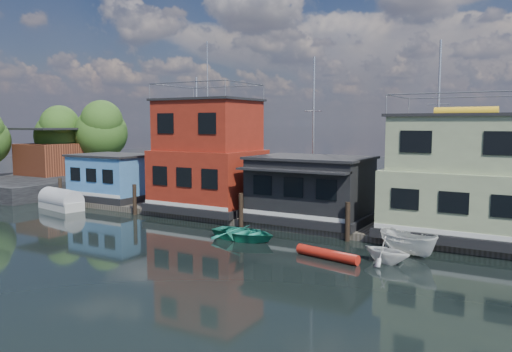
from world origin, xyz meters
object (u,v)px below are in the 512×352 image
Objects in this scene: houseboat_blue at (113,177)px; motorboat at (408,243)px; dinghy_teal at (244,233)px; houseboat_dark at (311,188)px; houseboat_green at (463,179)px; red_kayak at (327,254)px; houseboat_red at (208,158)px; dinghy_white at (386,250)px; tarp_runabout at (61,201)px.

motorboat is at bearing -9.77° from houseboat_blue.
houseboat_blue is 16.90m from dinghy_teal.
houseboat_green is (9.00, 0.02, 1.13)m from houseboat_dark.
motorboat is 1.01× the size of red_kayak.
houseboat_blue is 1.88× the size of motorboat.
houseboat_green reaches higher than red_kayak.
houseboat_red reaches higher than dinghy_white.
houseboat_blue is at bearing 74.16° from dinghy_teal.
motorboat is 1.95m from dinghy_white.
houseboat_red is (9.50, 0.00, 1.90)m from houseboat_blue.
houseboat_green is at bearing 0.00° from houseboat_blue.
tarp_runabout is (-28.05, -3.93, -2.92)m from houseboat_green.
houseboat_blue is 0.54× the size of houseboat_red.
dinghy_white is at bearing -170.59° from motorboat.
houseboat_red is at bearing 52.52° from dinghy_teal.
houseboat_blue is 9.69m from houseboat_red.
dinghy_teal is at bearing 178.04° from red_kayak.
houseboat_blue reaches higher than tarp_runabout.
dinghy_teal is (-8.81, -1.23, -0.26)m from motorboat.
houseboat_red reaches higher than motorboat.
dinghy_teal is at bearing -106.53° from houseboat_dark.
motorboat is at bearing -113.06° from houseboat_green.
houseboat_red reaches higher than houseboat_green.
dinghy_white is (14.63, -6.12, -3.48)m from houseboat_red.
houseboat_red is at bearing 179.86° from houseboat_dark.
tarp_runabout is (-11.05, -3.93, -3.48)m from houseboat_red.
houseboat_red is at bearing 83.15° from dinghy_white.
tarp_runabout is at bearing 115.51° from motorboat.
houseboat_dark is 6.05m from dinghy_teal.
houseboat_red is 3.08× the size of dinghy_teal.
houseboat_blue is at bearing 179.94° from houseboat_dark.
houseboat_green is at bearing 65.62° from red_kayak.
tarp_runabout reaches higher than dinghy_white.
houseboat_blue is 25.10m from motorboat.
houseboat_red is at bearing 162.07° from red_kayak.
houseboat_green reaches higher than motorboat.
dinghy_white is (8.25, -0.64, 0.23)m from dinghy_teal.
houseboat_green is 7.19m from dinghy_white.
houseboat_red is 2.71× the size of tarp_runabout.
dinghy_teal is 5.75m from red_kayak.
houseboat_green is 2.48× the size of red_kayak.
houseboat_dark is at bearing -0.06° from houseboat_blue.
houseboat_blue is 26.53m from houseboat_green.
houseboat_blue is at bearing 174.19° from red_kayak.
houseboat_green is 28.47m from tarp_runabout.
red_kayak is (-2.67, -0.74, -0.38)m from dinghy_white.
tarp_runabout is at bearing -175.35° from red_kayak.
houseboat_blue is at bearing -180.00° from houseboat_green.
dinghy_teal is at bearing 101.44° from dinghy_white.
houseboat_green is at bearing 0.00° from houseboat_red.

